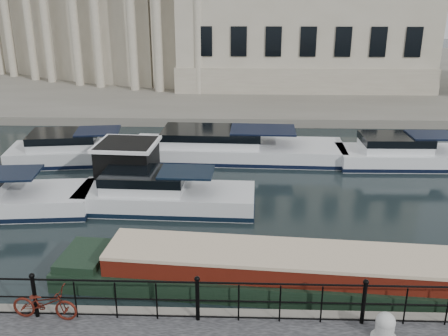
{
  "coord_description": "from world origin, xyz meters",
  "views": [
    {
      "loc": [
        0.99,
        -12.52,
        8.2
      ],
      "look_at": [
        0.5,
        2.0,
        3.0
      ],
      "focal_mm": 40.0,
      "sensor_mm": 36.0,
      "label": 1
    }
  ],
  "objects_px": {
    "bicycle": "(44,303)",
    "narrowboat": "(323,280)",
    "mooring_bollard": "(385,327)",
    "harbour_hut": "(128,169)"
  },
  "relations": [
    {
      "from": "mooring_bollard",
      "to": "harbour_hut",
      "type": "xyz_separation_m",
      "value": [
        -8.2,
        10.3,
        0.08
      ]
    },
    {
      "from": "mooring_bollard",
      "to": "harbour_hut",
      "type": "distance_m",
      "value": 13.17
    },
    {
      "from": "bicycle",
      "to": "mooring_bollard",
      "type": "height_order",
      "value": "bicycle"
    },
    {
      "from": "bicycle",
      "to": "narrowboat",
      "type": "distance_m",
      "value": 7.53
    },
    {
      "from": "bicycle",
      "to": "narrowboat",
      "type": "relative_size",
      "value": 0.1
    },
    {
      "from": "mooring_bollard",
      "to": "harbour_hut",
      "type": "relative_size",
      "value": 0.19
    },
    {
      "from": "narrowboat",
      "to": "harbour_hut",
      "type": "xyz_separation_m",
      "value": [
        -7.22,
        7.56,
        0.59
      ]
    },
    {
      "from": "bicycle",
      "to": "mooring_bollard",
      "type": "relative_size",
      "value": 2.41
    },
    {
      "from": "bicycle",
      "to": "mooring_bollard",
      "type": "distance_m",
      "value": 8.15
    },
    {
      "from": "narrowboat",
      "to": "harbour_hut",
      "type": "height_order",
      "value": "harbour_hut"
    }
  ]
}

